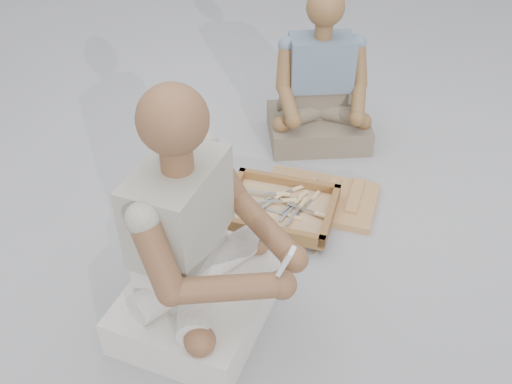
# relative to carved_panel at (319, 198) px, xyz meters

# --- Properties ---
(ground) EXTENTS (60.00, 60.00, 0.00)m
(ground) POSITION_rel_carved_panel_xyz_m (-0.30, -0.46, -0.02)
(ground) COLOR #A4A5AA
(ground) RESTS_ON ground
(carved_panel) EXTENTS (0.64, 0.50, 0.04)m
(carved_panel) POSITION_rel_carved_panel_xyz_m (0.00, 0.00, 0.00)
(carved_panel) COLOR #9D633D
(carved_panel) RESTS_ON ground
(tool_tray) EXTENTS (0.61, 0.53, 0.07)m
(tool_tray) POSITION_rel_carved_panel_xyz_m (-0.20, -0.15, 0.04)
(tool_tray) COLOR brown
(tool_tray) RESTS_ON carved_panel
(chisel_0) EXTENTS (0.22, 0.04, 0.02)m
(chisel_0) POSITION_rel_carved_panel_xyz_m (-0.20, -0.06, 0.06)
(chisel_0) COLOR silver
(chisel_0) RESTS_ON tool_tray
(chisel_1) EXTENTS (0.12, 0.20, 0.02)m
(chisel_1) POSITION_rel_carved_panel_xyz_m (-0.12, -0.11, 0.05)
(chisel_1) COLOR silver
(chisel_1) RESTS_ON tool_tray
(chisel_2) EXTENTS (0.22, 0.05, 0.02)m
(chisel_2) POSITION_rel_carved_panel_xyz_m (-0.17, -0.11, 0.06)
(chisel_2) COLOR silver
(chisel_2) RESTS_ON tool_tray
(chisel_3) EXTENTS (0.12, 0.20, 0.02)m
(chisel_3) POSITION_rel_carved_panel_xyz_m (-0.03, -0.06, 0.05)
(chisel_3) COLOR silver
(chisel_3) RESTS_ON tool_tray
(chisel_4) EXTENTS (0.21, 0.10, 0.02)m
(chisel_4) POSITION_rel_carved_panel_xyz_m (-0.14, -0.21, 0.05)
(chisel_4) COLOR silver
(chisel_4) RESTS_ON tool_tray
(chisel_5) EXTENTS (0.19, 0.14, 0.02)m
(chisel_5) POSITION_rel_carved_panel_xyz_m (-0.13, -0.01, 0.05)
(chisel_5) COLOR silver
(chisel_5) RESTS_ON tool_tray
(chisel_6) EXTENTS (0.11, 0.21, 0.02)m
(chisel_6) POSITION_rel_carved_panel_xyz_m (-0.10, -0.14, 0.06)
(chisel_6) COLOR silver
(chisel_6) RESTS_ON tool_tray
(chisel_7) EXTENTS (0.22, 0.06, 0.02)m
(chisel_7) POSITION_rel_carved_panel_xyz_m (-0.18, -0.09, 0.05)
(chisel_7) COLOR silver
(chisel_7) RESTS_ON tool_tray
(chisel_8) EXTENTS (0.14, 0.19, 0.02)m
(chisel_8) POSITION_rel_carved_panel_xyz_m (-0.10, -0.07, 0.05)
(chisel_8) COLOR silver
(chisel_8) RESTS_ON tool_tray
(chisel_9) EXTENTS (0.15, 0.18, 0.02)m
(chisel_9) POSITION_rel_carved_panel_xyz_m (-0.21, -0.09, 0.06)
(chisel_9) COLOR silver
(chisel_9) RESTS_ON tool_tray
(chisel_10) EXTENTS (0.21, 0.11, 0.02)m
(chisel_10) POSITION_rel_carved_panel_xyz_m (-0.02, -0.20, 0.06)
(chisel_10) COLOR silver
(chisel_10) RESTS_ON tool_tray
(wood_chip_0) EXTENTS (0.02, 0.02, 0.00)m
(wood_chip_0) POSITION_rel_carved_panel_xyz_m (-0.26, 0.14, -0.02)
(wood_chip_0) COLOR tan
(wood_chip_0) RESTS_ON ground
(wood_chip_1) EXTENTS (0.02, 0.02, 0.00)m
(wood_chip_1) POSITION_rel_carved_panel_xyz_m (-0.19, 0.13, -0.02)
(wood_chip_1) COLOR tan
(wood_chip_1) RESTS_ON ground
(wood_chip_2) EXTENTS (0.02, 0.02, 0.00)m
(wood_chip_2) POSITION_rel_carved_panel_xyz_m (-0.38, -0.40, -0.02)
(wood_chip_2) COLOR tan
(wood_chip_2) RESTS_ON ground
(wood_chip_3) EXTENTS (0.02, 0.02, 0.00)m
(wood_chip_3) POSITION_rel_carved_panel_xyz_m (0.03, 0.01, -0.02)
(wood_chip_3) COLOR tan
(wood_chip_3) RESTS_ON ground
(wood_chip_4) EXTENTS (0.02, 0.02, 0.00)m
(wood_chip_4) POSITION_rel_carved_panel_xyz_m (-0.47, 0.06, -0.02)
(wood_chip_4) COLOR tan
(wood_chip_4) RESTS_ON ground
(wood_chip_5) EXTENTS (0.02, 0.02, 0.00)m
(wood_chip_5) POSITION_rel_carved_panel_xyz_m (-0.44, 0.12, -0.02)
(wood_chip_5) COLOR tan
(wood_chip_5) RESTS_ON ground
(wood_chip_6) EXTENTS (0.02, 0.02, 0.00)m
(wood_chip_6) POSITION_rel_carved_panel_xyz_m (-0.18, 0.15, -0.02)
(wood_chip_6) COLOR tan
(wood_chip_6) RESTS_ON ground
(wood_chip_7) EXTENTS (0.02, 0.02, 0.00)m
(wood_chip_7) POSITION_rel_carved_panel_xyz_m (-0.25, -0.38, -0.02)
(wood_chip_7) COLOR tan
(wood_chip_7) RESTS_ON ground
(wood_chip_8) EXTENTS (0.02, 0.02, 0.00)m
(wood_chip_8) POSITION_rel_carved_panel_xyz_m (-0.12, -0.43, -0.02)
(wood_chip_8) COLOR tan
(wood_chip_8) RESTS_ON ground
(wood_chip_9) EXTENTS (0.02, 0.02, 0.00)m
(wood_chip_9) POSITION_rel_carved_panel_xyz_m (-0.04, 0.17, -0.02)
(wood_chip_9) COLOR tan
(wood_chip_9) RESTS_ON ground
(wood_chip_10) EXTENTS (0.02, 0.02, 0.00)m
(wood_chip_10) POSITION_rel_carved_panel_xyz_m (0.01, 0.07, -0.02)
(wood_chip_10) COLOR tan
(wood_chip_10) RESTS_ON ground
(wood_chip_11) EXTENTS (0.02, 0.02, 0.00)m
(wood_chip_11) POSITION_rel_carved_panel_xyz_m (0.08, 0.18, -0.02)
(wood_chip_11) COLOR tan
(wood_chip_11) RESTS_ON ground
(wood_chip_12) EXTENTS (0.02, 0.02, 0.00)m
(wood_chip_12) POSITION_rel_carved_panel_xyz_m (-0.02, -0.39, -0.02)
(wood_chip_12) COLOR tan
(wood_chip_12) RESTS_ON ground
(wood_chip_13) EXTENTS (0.02, 0.02, 0.00)m
(wood_chip_13) POSITION_rel_carved_panel_xyz_m (-0.37, -0.01, -0.02)
(wood_chip_13) COLOR tan
(wood_chip_13) RESTS_ON ground
(wood_chip_14) EXTENTS (0.02, 0.02, 0.00)m
(wood_chip_14) POSITION_rel_carved_panel_xyz_m (-0.54, 0.22, -0.02)
(wood_chip_14) COLOR tan
(wood_chip_14) RESTS_ON ground
(wood_chip_15) EXTENTS (0.02, 0.02, 0.00)m
(wood_chip_15) POSITION_rel_carved_panel_xyz_m (-0.21, 0.24, -0.02)
(wood_chip_15) COLOR tan
(wood_chip_15) RESTS_ON ground
(craftsman) EXTENTS (0.76, 0.78, 1.02)m
(craftsman) POSITION_rel_carved_panel_xyz_m (-0.50, -0.77, 0.33)
(craftsman) COLOR silver
(craftsman) RESTS_ON ground
(companion) EXTENTS (0.62, 0.52, 0.88)m
(companion) POSITION_rel_carved_panel_xyz_m (-0.00, 0.61, 0.27)
(companion) COLOR #746353
(companion) RESTS_ON ground
(mobile_phone) EXTENTS (0.07, 0.06, 0.12)m
(mobile_phone) POSITION_rel_carved_panel_xyz_m (-0.16, -0.94, 0.47)
(mobile_phone) COLOR silver
(mobile_phone) RESTS_ON craftsman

